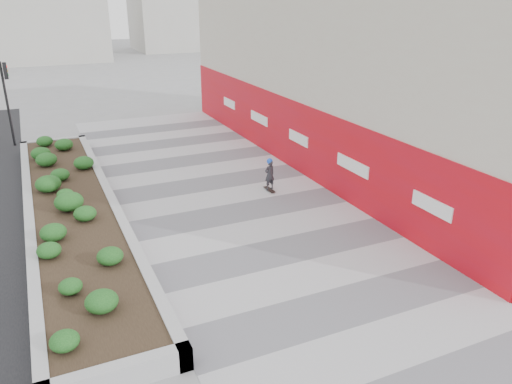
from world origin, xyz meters
TOP-DOWN VIEW (x-y plane):
  - ground at (0.00, 0.00)m, footprint 160.00×160.00m
  - walkway at (0.00, 3.00)m, footprint 8.00×36.00m
  - building at (6.98, 8.98)m, footprint 6.04×24.08m
  - planter at (-5.50, 7.00)m, footprint 3.00×18.00m
  - traffic_signal_near at (-7.23, 17.50)m, footprint 0.33×0.28m
  - manhole_cover at (0.50, 3.00)m, footprint 0.44×0.44m
  - skateboarder at (1.81, 6.41)m, footprint 0.48×0.72m

SIDE VIEW (x-z plane):
  - ground at x=0.00m, z-range 0.00..0.00m
  - manhole_cover at x=0.50m, z-range 0.00..0.01m
  - walkway at x=0.00m, z-range 0.00..0.01m
  - planter at x=-5.50m, z-range -0.03..0.87m
  - skateboarder at x=1.81m, z-range 0.01..1.36m
  - traffic_signal_near at x=-7.23m, z-range 0.66..4.86m
  - building at x=6.98m, z-range -0.02..7.98m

